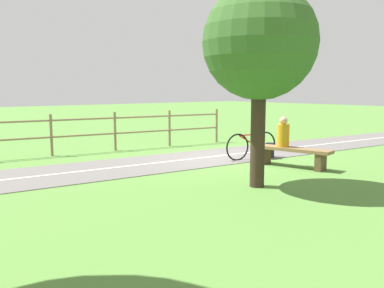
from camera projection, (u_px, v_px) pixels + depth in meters
ground_plane at (222, 159)px, 11.72m from camera, size 80.00×80.00×0.00m
paved_path at (76, 172)px, 9.83m from camera, size 6.31×36.06×0.02m
path_centre_line at (76, 172)px, 9.83m from camera, size 3.48×31.83×0.00m
bench at (292, 153)px, 10.47m from camera, size 2.07×0.83×0.50m
person_seated at (283, 134)px, 10.56m from camera, size 0.37×0.37×0.78m
bicycle at (252, 145)px, 11.64m from camera, size 0.32×1.74×0.94m
backpack at (269, 151)px, 11.86m from camera, size 0.34×0.37×0.44m
fence_roadside at (51, 131)px, 12.19m from camera, size 1.70×11.95×1.24m
tree_far_left at (260, 44)px, 8.05m from camera, size 2.26×2.26×4.02m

